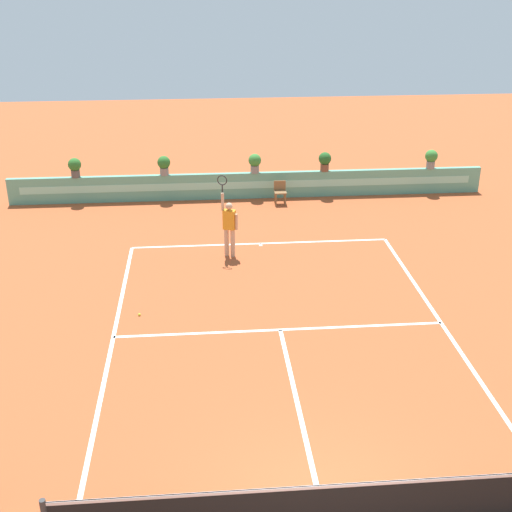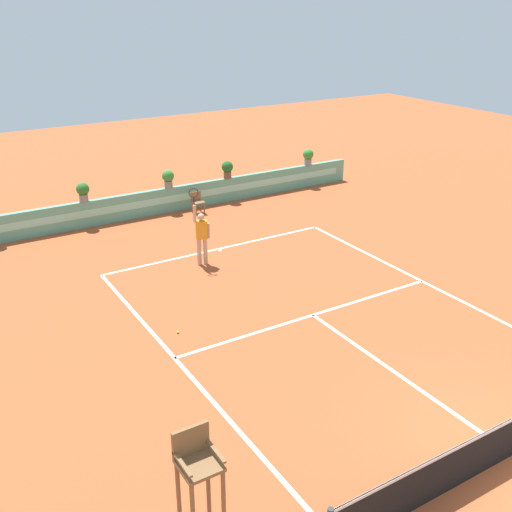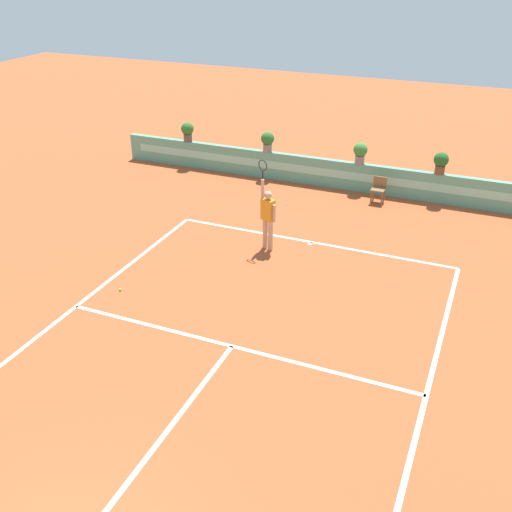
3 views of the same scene
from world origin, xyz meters
TOP-DOWN VIEW (x-y plane):
  - ground_plane at (0.00, 6.00)m, footprint 60.00×60.00m
  - court_lines at (0.00, 6.72)m, footprint 8.32×11.94m
  - back_wall_barrier at (0.00, 16.39)m, footprint 18.00×0.21m
  - umpire_chair at (-5.96, 1.26)m, footprint 0.60×0.60m
  - ball_kid_chair at (1.08, 15.66)m, footprint 0.44×0.44m
  - tennis_player at (-1.03, 11.02)m, footprint 0.59×0.33m
  - tennis_ball_near_baseline at (-3.55, 7.43)m, footprint 0.07×0.07m
  - potted_plant_centre at (0.20, 16.39)m, footprint 0.48×0.48m
  - potted_plant_left at (-3.20, 16.39)m, footprint 0.48×0.48m
  - potted_plant_right at (2.87, 16.39)m, footprint 0.48×0.48m
  - potted_plant_far_right at (7.00, 16.39)m, footprint 0.48×0.48m

SIDE VIEW (x-z plane):
  - ground_plane at x=0.00m, z-range 0.00..0.00m
  - court_lines at x=0.00m, z-range 0.00..0.01m
  - tennis_ball_near_baseline at x=-3.55m, z-range 0.00..0.07m
  - ball_kid_chair at x=1.08m, z-range 0.05..0.90m
  - back_wall_barrier at x=0.00m, z-range 0.00..1.00m
  - tennis_player at x=-1.03m, z-range -0.24..2.34m
  - umpire_chair at x=-5.96m, z-range 0.27..2.41m
  - potted_plant_centre at x=0.20m, z-range 1.05..1.78m
  - potted_plant_left at x=-3.20m, z-range 1.05..1.78m
  - potted_plant_right at x=2.87m, z-range 1.05..1.78m
  - potted_plant_far_right at x=7.00m, z-range 1.05..1.78m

